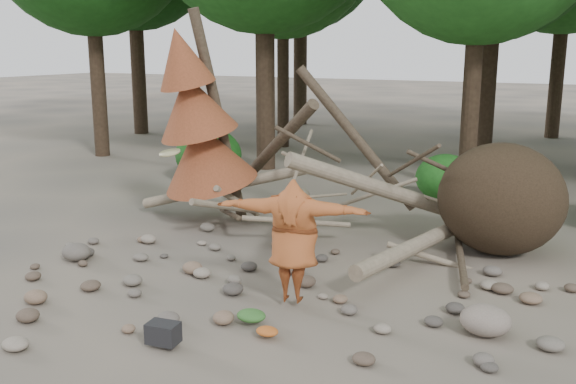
% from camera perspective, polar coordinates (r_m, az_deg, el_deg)
% --- Properties ---
extents(ground, '(120.00, 120.00, 0.00)m').
position_cam_1_polar(ground, '(9.02, -3.56, -10.72)').
color(ground, '#514C44').
rests_on(ground, ground).
extents(deadfall_pile, '(8.55, 5.24, 3.30)m').
position_cam_1_polar(deadfall_pile, '(11.85, 15.58, -0.55)').
color(deadfall_pile, '#332619').
rests_on(deadfall_pile, ground).
extents(dead_conifer, '(2.06, 2.16, 4.35)m').
position_cam_1_polar(dead_conifer, '(12.88, -8.01, 6.09)').
color(dead_conifer, '#4C3F30').
rests_on(dead_conifer, ground).
extents(bush_left, '(1.80, 1.80, 1.44)m').
position_cam_1_polar(bush_left, '(17.54, -7.08, 3.32)').
color(bush_left, '#185015').
rests_on(bush_left, ground).
extents(bush_mid, '(1.40, 1.40, 1.12)m').
position_cam_1_polar(bush_mid, '(15.58, 13.82, 1.24)').
color(bush_mid, '#20661D').
rests_on(bush_mid, ground).
extents(frisbee_thrower, '(3.06, 1.15, 2.11)m').
position_cam_1_polar(frisbee_thrower, '(8.94, 0.46, -4.33)').
color(frisbee_thrower, '#A24E24').
rests_on(frisbee_thrower, ground).
extents(backpack, '(0.41, 0.30, 0.26)m').
position_cam_1_polar(backpack, '(8.17, -11.02, -12.57)').
color(backpack, black).
rests_on(backpack, ground).
extents(cloth_green, '(0.40, 0.33, 0.15)m').
position_cam_1_polar(cloth_green, '(8.66, -3.28, -11.21)').
color(cloth_green, '#2F6227').
rests_on(cloth_green, ground).
extents(cloth_orange, '(0.29, 0.24, 0.11)m').
position_cam_1_polar(cloth_orange, '(8.27, -1.86, -12.58)').
color(cloth_orange, '#AB531D').
rests_on(cloth_orange, ground).
extents(boulder_mid_right, '(0.65, 0.58, 0.39)m').
position_cam_1_polar(boulder_mid_right, '(8.70, 17.15, -10.83)').
color(boulder_mid_right, gray).
rests_on(boulder_mid_right, ground).
extents(boulder_mid_left, '(0.51, 0.46, 0.30)m').
position_cam_1_polar(boulder_mid_left, '(11.62, -18.30, -5.09)').
color(boulder_mid_left, '#5F5850').
rests_on(boulder_mid_left, ground).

